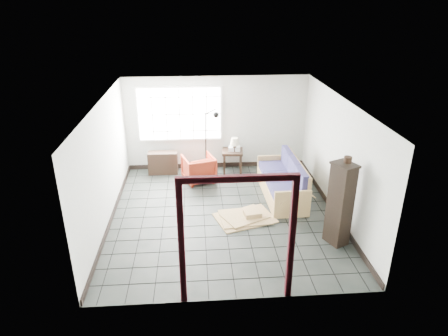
{
  "coord_description": "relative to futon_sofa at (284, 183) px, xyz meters",
  "views": [
    {
      "loc": [
        -0.59,
        -7.83,
        4.55
      ],
      "look_at": [
        0.02,
        0.3,
        1.01
      ],
      "focal_mm": 32.0,
      "sensor_mm": 36.0,
      "label": 1
    }
  ],
  "objects": [
    {
      "name": "armchair",
      "position": [
        -2.07,
        1.01,
        0.04
      ],
      "size": [
        0.94,
        0.91,
        0.78
      ],
      "primitive_type": "imported",
      "rotation": [
        0.0,
        0.0,
        3.44
      ],
      "color": "maroon",
      "rests_on": "ground"
    },
    {
      "name": "pot",
      "position": [
        0.68,
        -2.0,
        1.41
      ],
      "size": [
        0.17,
        0.17,
        0.11
      ],
      "rotation": [
        0.0,
        0.0,
        0.12
      ],
      "color": "black",
      "rests_on": "tall_shelf"
    },
    {
      "name": "cardboard_pile",
      "position": [
        -1.06,
        -1.03,
        -0.3
      ],
      "size": [
        1.44,
        1.21,
        0.18
      ],
      "rotation": [
        0.0,
        0.0,
        0.25
      ],
      "color": "olive",
      "rests_on": "ground"
    },
    {
      "name": "console_shelf",
      "position": [
        -3.04,
        1.59,
        -0.04
      ],
      "size": [
        0.81,
        0.33,
        0.62
      ],
      "rotation": [
        0.0,
        0.0,
        -0.02
      ],
      "color": "black",
      "rests_on": "ground"
    },
    {
      "name": "doorway_trim",
      "position": [
        -1.54,
        -3.51,
        1.03
      ],
      "size": [
        1.8,
        0.08,
        2.2
      ],
      "color": "#390C13",
      "rests_on": "ground"
    },
    {
      "name": "projector",
      "position": [
        -1.07,
        1.59,
        0.33
      ],
      "size": [
        0.34,
        0.28,
        0.11
      ],
      "rotation": [
        0.0,
        0.0,
        -0.13
      ],
      "color": "silver",
      "rests_on": "side_table"
    },
    {
      "name": "floor_lamp",
      "position": [
        -1.72,
        1.37,
        0.65
      ],
      "size": [
        0.51,
        0.33,
        1.87
      ],
      "rotation": [
        0.0,
        0.0,
        0.09
      ],
      "color": "black",
      "rests_on": "ground"
    },
    {
      "name": "futon_sofa",
      "position": [
        0.0,
        0.0,
        0.0
      ],
      "size": [
        0.87,
        2.18,
        0.96
      ],
      "rotation": [
        0.0,
        0.0,
        0.02
      ],
      "color": "olive",
      "rests_on": "ground"
    },
    {
      "name": "window_panel",
      "position": [
        -2.54,
        1.89,
        1.25
      ],
      "size": [
        2.32,
        0.08,
        1.52
      ],
      "color": "silver",
      "rests_on": "ground"
    },
    {
      "name": "open_box",
      "position": [
        0.04,
        -0.79,
        -0.16
      ],
      "size": [
        0.99,
        0.67,
        0.51
      ],
      "rotation": [
        0.0,
        0.0,
        0.29
      ],
      "color": "olive",
      "rests_on": "ground"
    },
    {
      "name": "table_lamp",
      "position": [
        -1.07,
        1.51,
        0.54
      ],
      "size": [
        0.32,
        0.32,
        0.39
      ],
      "rotation": [
        0.0,
        0.0,
        0.36
      ],
      "color": "black",
      "rests_on": "side_table"
    },
    {
      "name": "side_table",
      "position": [
        -1.12,
        1.59,
        0.16
      ],
      "size": [
        0.62,
        0.62,
        0.62
      ],
      "rotation": [
        0.0,
        0.0,
        -0.09
      ],
      "color": "black",
      "rests_on": "ground"
    },
    {
      "name": "ground",
      "position": [
        -1.54,
        -0.81,
        -0.35
      ],
      "size": [
        5.5,
        5.5,
        0.0
      ],
      "primitive_type": "plane",
      "color": "black",
      "rests_on": "ground"
    },
    {
      "name": "room_shell",
      "position": [
        -1.54,
        -0.78,
        1.33
      ],
      "size": [
        5.02,
        5.52,
        2.61
      ],
      "color": "#B1B5AE",
      "rests_on": "ground"
    },
    {
      "name": "tall_shelf",
      "position": [
        0.61,
        -2.06,
        0.52
      ],
      "size": [
        0.52,
        0.57,
        1.7
      ],
      "rotation": [
        0.0,
        0.0,
        0.43
      ],
      "color": "black",
      "rests_on": "ground"
    }
  ]
}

